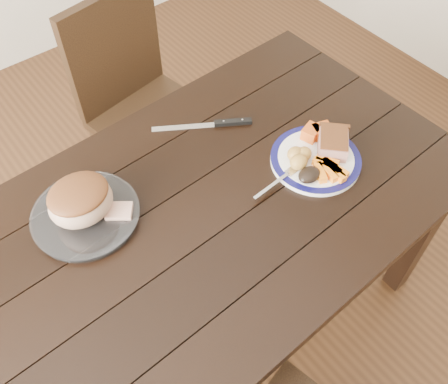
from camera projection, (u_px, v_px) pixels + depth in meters
ground at (205, 322)px, 1.98m from camera, size 4.00×4.00×0.00m
dining_table at (198, 231)px, 1.46m from camera, size 1.63×0.95×0.75m
chair_far at (139, 98)px, 2.01m from camera, size 0.48×0.49×0.93m
dinner_plate at (315, 160)px, 1.50m from camera, size 0.27×0.27×0.02m
plate_rim at (316, 158)px, 1.49m from camera, size 0.27×0.27×0.02m
serving_platter at (86, 216)px, 1.37m from camera, size 0.29×0.29×0.02m
pork_slice at (333, 143)px, 1.49m from camera, size 0.14×0.14×0.05m
roasted_potatoes at (299, 157)px, 1.46m from camera, size 0.09×0.08×0.05m
carrot_batons at (329, 169)px, 1.44m from camera, size 0.10×0.12×0.02m
pumpkin_wedges at (316, 132)px, 1.52m from camera, size 0.10×0.07×0.04m
dark_mushroom at (309, 175)px, 1.42m from camera, size 0.07×0.05×0.03m
fork at (280, 180)px, 1.43m from camera, size 0.18×0.03×0.00m
roast_joint at (81, 202)px, 1.32m from camera, size 0.17×0.15×0.11m
cut_slice at (119, 211)px, 1.36m from camera, size 0.09×0.09×0.02m
carving_knife at (221, 123)px, 1.59m from camera, size 0.28×0.19×0.01m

